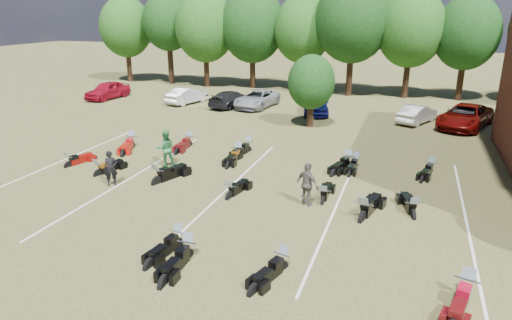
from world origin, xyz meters
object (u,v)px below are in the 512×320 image
at_px(motorcycle_3, 188,258).
at_px(car_4, 316,104).
at_px(person_green, 166,148).
at_px(person_grey, 307,184).
at_px(person_black, 111,168).
at_px(motorcycle_7, 69,167).
at_px(car_0, 108,90).
at_px(motorcycle_14, 189,146).

bearing_deg(motorcycle_3, car_4, 90.48).
distance_m(car_4, person_green, 15.47).
distance_m(person_green, person_grey, 8.46).
relative_size(person_black, person_green, 0.87).
xyz_separation_m(motorcycle_3, motorcycle_7, (-10.05, 6.21, 0.00)).
xyz_separation_m(car_4, person_green, (-4.77, -14.72, 0.16)).
height_order(car_0, person_green, person_green).
relative_size(person_grey, motorcycle_7, 0.94).
distance_m(person_grey, motorcycle_3, 6.18).
relative_size(car_0, person_green, 2.41).
distance_m(person_green, motorcycle_14, 3.77).
relative_size(car_4, person_green, 2.46).
distance_m(car_4, motorcycle_3, 22.75).
relative_size(car_4, person_black, 2.82).
height_order(person_green, person_grey, person_green).
bearing_deg(person_black, car_0, 89.25).
bearing_deg(car_4, motorcycle_7, -133.27).
bearing_deg(car_0, motorcycle_7, -53.17).
bearing_deg(car_0, person_grey, -30.93).
bearing_deg(person_green, motorcycle_3, 87.95).
distance_m(person_black, motorcycle_14, 6.94).
bearing_deg(car_0, motorcycle_3, -42.49).
xyz_separation_m(person_black, person_grey, (9.08, 0.71, 0.11)).
bearing_deg(car_4, person_grey, -92.59).
bearing_deg(motorcycle_7, person_green, -142.67).
bearing_deg(motorcycle_7, person_grey, -166.94).
relative_size(car_0, person_grey, 2.44).
relative_size(car_0, motorcycle_7, 2.29).
relative_size(person_green, motorcycle_7, 0.95).
bearing_deg(motorcycle_14, car_4, 61.66).
bearing_deg(motorcycle_14, car_0, 138.57).
height_order(car_4, motorcycle_7, car_4).
xyz_separation_m(person_green, person_grey, (8.06, -2.56, -0.01)).
bearing_deg(motorcycle_14, motorcycle_3, -65.97).
distance_m(car_4, motorcycle_7, 19.07).
bearing_deg(motorcycle_14, person_black, -96.68).
bearing_deg(motorcycle_3, motorcycle_7, 147.37).
bearing_deg(person_black, motorcycle_7, 121.11).
xyz_separation_m(person_grey, motorcycle_7, (-12.79, 0.75, -0.94)).
relative_size(person_black, motorcycle_7, 0.83).
bearing_deg(motorcycle_7, motorcycle_3, 164.70).
height_order(motorcycle_7, motorcycle_14, motorcycle_14).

